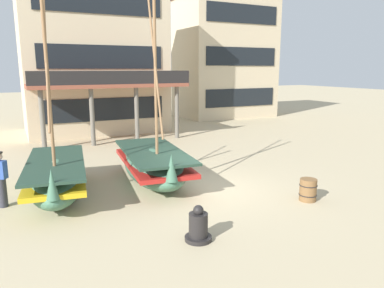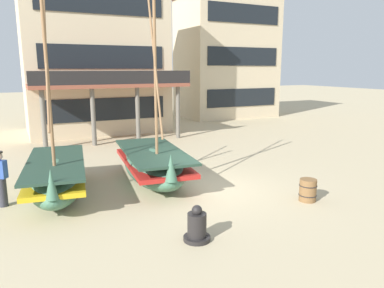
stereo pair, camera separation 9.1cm
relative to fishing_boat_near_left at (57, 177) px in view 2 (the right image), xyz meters
name	(u,v)px [view 2 (the right image)]	position (x,y,z in m)	size (l,w,h in m)	color
ground_plane	(205,189)	(4.60, -1.50, -0.66)	(120.00, 120.00, 0.00)	tan
fishing_boat_near_left	(57,177)	(0.00, 0.00, 0.00)	(2.43, 5.06, 6.14)	#427056
fishing_boat_centre_large	(153,164)	(3.30, 0.03, 0.01)	(2.49, 5.00, 6.58)	#427056
fisherman_by_hull	(1,180)	(-1.57, -0.22, 0.18)	(0.42, 0.39, 1.68)	#33333D
capstan_winch	(197,227)	(2.64, -4.77, -0.31)	(0.66, 0.66, 0.89)	black
wooden_barrel	(308,190)	(6.95, -3.90, -0.31)	(0.56, 0.56, 0.70)	brown
harbor_building_main	(95,58)	(3.96, 12.40, 4.04)	(8.93, 8.09, 9.42)	beige
harbor_building_annex	(226,57)	(15.58, 15.28, 4.32)	(7.92, 5.34, 9.93)	beige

